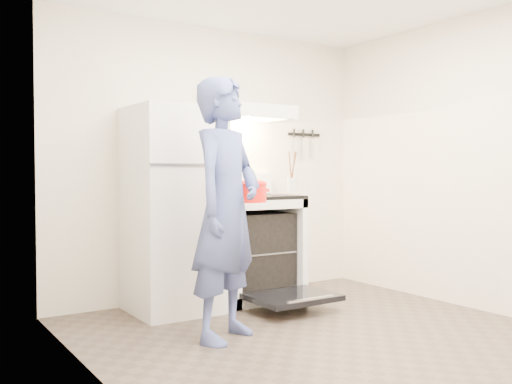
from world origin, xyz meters
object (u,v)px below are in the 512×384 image
tea_kettle (229,179)px  stove_body (254,249)px  dutch_oven (247,193)px  refrigerator (173,210)px  person (226,208)px

tea_kettle → stove_body: bearing=-20.0°
tea_kettle → dutch_oven: (-0.25, -0.71, -0.10)m
refrigerator → dutch_oven: size_ratio=4.54×
stove_body → dutch_oven: bearing=-126.3°
refrigerator → tea_kettle: 0.65m
stove_body → tea_kettle: size_ratio=3.05×
refrigerator → tea_kettle: size_ratio=5.63×
tea_kettle → dutch_oven: tea_kettle is taller
refrigerator → dutch_oven: bearing=-60.8°
stove_body → dutch_oven: size_ratio=2.45×
tea_kettle → person: person is taller
refrigerator → dutch_oven: refrigerator is taller
tea_kettle → dutch_oven: bearing=-109.4°
tea_kettle → dutch_oven: 0.76m
person → dutch_oven: (0.37, 0.32, 0.09)m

